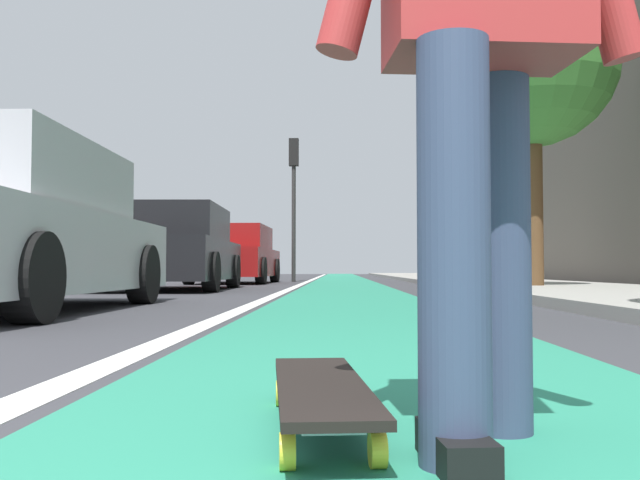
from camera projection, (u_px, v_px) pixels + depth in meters
ground_plane at (348, 293)px, 10.62m from camera, size 80.00×80.00×0.00m
bike_lane_paint at (343, 279)px, 24.61m from camera, size 56.00×1.81×0.00m
lane_stripe_white at (308, 281)px, 20.64m from camera, size 52.00×0.16×0.01m
sidewalk_curb at (471, 281)px, 18.53m from camera, size 52.00×3.20×0.11m
building_facade at (524, 120)px, 22.67m from camera, size 40.00×1.20×10.58m
skateboard at (321, 391)px, 1.59m from camera, size 0.86×0.28×0.11m
skater_person at (480, 6)px, 1.47m from camera, size 0.48×0.72×1.64m
parked_car_near at (7, 231)px, 6.02m from camera, size 4.44×1.89×1.48m
parked_car_mid at (173, 250)px, 12.26m from camera, size 4.39×2.08×1.49m
parked_car_far at (235, 256)px, 17.92m from camera, size 4.51×2.08×1.49m
traffic_light at (294, 183)px, 20.07m from camera, size 0.33×0.28×4.19m
street_tree_mid at (532, 64)px, 11.27m from camera, size 2.78×2.78×5.16m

